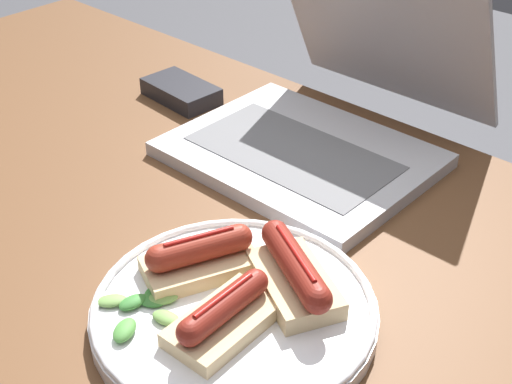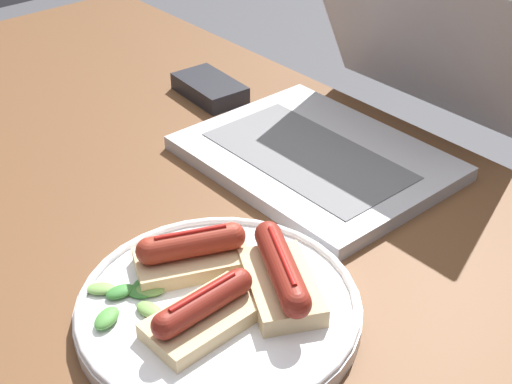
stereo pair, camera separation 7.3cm
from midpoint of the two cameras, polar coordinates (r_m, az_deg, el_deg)
desk at (r=0.88m, az=-2.76°, el=-5.65°), size 1.41×0.69×0.77m
laptop at (r=0.91m, az=9.37°, el=5.44°), size 0.31×0.35×0.23m
plate at (r=0.67m, az=0.16°, el=-9.31°), size 0.27×0.27×0.02m
sausage_toast_left at (r=0.69m, az=-2.14°, el=-4.93°), size 0.10×0.12×0.05m
sausage_toast_middle at (r=0.63m, az=-0.86°, el=-9.68°), size 0.06×0.11×0.04m
sausage_toast_right at (r=0.66m, az=5.22°, el=-6.90°), size 0.12×0.10×0.05m
salad_pile at (r=0.67m, az=-7.27°, el=-8.64°), size 0.08×0.09×0.01m
external_drive at (r=1.06m, az=-1.74°, el=8.25°), size 0.12×0.07×0.02m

